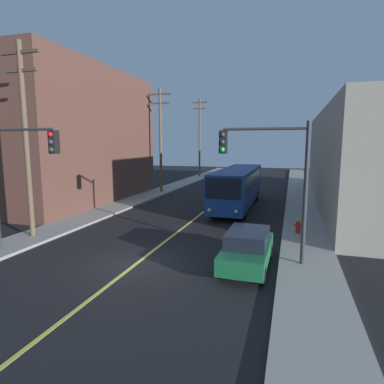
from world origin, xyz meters
TOP-DOWN VIEW (x-y plane):
  - ground_plane at (0.00, 0.00)m, footprint 120.00×120.00m
  - sidewalk_left at (-7.25, 10.00)m, footprint 2.50×90.00m
  - sidewalk_right at (7.25, 10.00)m, footprint 2.50×90.00m
  - lane_stripe_center at (0.00, 15.00)m, footprint 0.16×60.00m
  - building_left_brick at (-13.49, 12.87)m, footprint 10.00×17.16m
  - city_bus at (2.20, 14.21)m, footprint 2.61×12.17m
  - parked_car_green at (4.71, 1.20)m, footprint 1.88×4.43m
  - utility_pole_near at (-7.27, 2.00)m, footprint 2.40×0.28m
  - utility_pole_mid at (-6.90, 19.82)m, footprint 2.40×0.28m
  - utility_pole_far at (-7.38, 36.56)m, footprint 2.40×0.28m
  - traffic_signal_left_corner at (-5.41, -0.46)m, footprint 3.75×0.48m
  - traffic_signal_right_corner at (5.41, 1.93)m, footprint 3.75×0.48m
  - fire_hydrant at (6.85, 6.92)m, footprint 0.44×0.26m

SIDE VIEW (x-z plane):
  - ground_plane at x=0.00m, z-range 0.00..0.00m
  - lane_stripe_center at x=0.00m, z-range 0.00..0.01m
  - sidewalk_left at x=-7.25m, z-range 0.00..0.15m
  - sidewalk_right at x=7.25m, z-range 0.00..0.15m
  - fire_hydrant at x=6.85m, z-range 0.16..1.00m
  - parked_car_green at x=4.71m, z-range 0.03..1.65m
  - city_bus at x=2.20m, z-range 0.22..3.42m
  - traffic_signal_left_corner at x=-5.41m, z-range 1.30..7.30m
  - traffic_signal_right_corner at x=5.41m, z-range 1.30..7.30m
  - building_left_brick at x=-13.49m, z-range 0.00..11.64m
  - utility_pole_near at x=-7.27m, z-range 0.66..10.99m
  - utility_pole_mid at x=-6.90m, z-range 0.66..11.35m
  - utility_pole_far at x=-7.38m, z-range 0.68..12.48m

